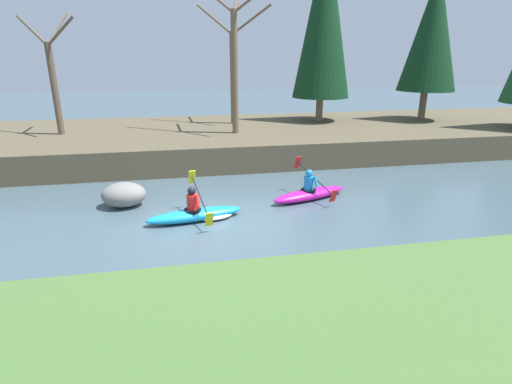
# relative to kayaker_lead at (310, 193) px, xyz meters

# --- Properties ---
(ground_plane) EXTENTS (90.00, 90.00, 0.00)m
(ground_plane) POSITION_rel_kayaker_lead_xyz_m (-3.06, -1.58, -0.22)
(ground_plane) COLOR #425660
(riverbank_far) EXTENTS (44.00, 8.73, 1.09)m
(riverbank_far) POSITION_rel_kayaker_lead_xyz_m (-3.06, 7.57, 0.32)
(riverbank_far) COLOR brown
(riverbank_far) RESTS_ON ground
(conifer_tree_left) EXTENTS (2.94, 2.94, 9.20)m
(conifer_tree_left) POSITION_rel_kayaker_lead_xyz_m (3.38, 8.91, 6.07)
(conifer_tree_left) COLOR #7A664C
(conifer_tree_left) RESTS_ON riverbank_far
(conifer_tree_mid_left) EXTENTS (2.94, 2.94, 7.46)m
(conifer_tree_mid_left) POSITION_rel_kayaker_lead_xyz_m (8.91, 8.09, 5.35)
(conifer_tree_mid_left) COLOR brown
(conifer_tree_mid_left) RESTS_ON riverbank_far
(bare_tree_upstream) EXTENTS (2.84, 2.81, 5.09)m
(bare_tree_upstream) POSITION_rel_kayaker_lead_xyz_m (-9.13, 7.42, 3.27)
(bare_tree_upstream) COLOR brown
(bare_tree_upstream) RESTS_ON riverbank_far
(bare_tree_mid_upstream) EXTENTS (3.76, 3.71, 6.83)m
(bare_tree_mid_upstream) POSITION_rel_kayaker_lead_xyz_m (-1.48, 6.25, 4.08)
(bare_tree_mid_upstream) COLOR brown
(bare_tree_mid_upstream) RESTS_ON riverbank_far
(bare_tree_mid_downstream) EXTENTS (3.26, 3.22, 5.88)m
(bare_tree_mid_downstream) POSITION_rel_kayaker_lead_xyz_m (-1.20, 8.95, 3.64)
(bare_tree_mid_downstream) COLOR brown
(bare_tree_mid_downstream) RESTS_ON riverbank_far
(kayaker_lead) EXTENTS (2.75, 2.02, 1.20)m
(kayaker_lead) POSITION_rel_kayaker_lead_xyz_m (0.00, 0.00, 0.00)
(kayaker_lead) COLOR #C61999
(kayaker_lead) RESTS_ON ground
(kayaker_middle) EXTENTS (2.79, 2.06, 1.20)m
(kayaker_middle) POSITION_rel_kayaker_lead_xyz_m (-3.62, -1.05, -0.02)
(kayaker_middle) COLOR #1993D6
(kayaker_middle) RESTS_ON ground
(boulder_midstream) EXTENTS (1.32, 1.04, 0.75)m
(boulder_midstream) POSITION_rel_kayaker_lead_xyz_m (-5.80, 0.48, 0.15)
(boulder_midstream) COLOR gray
(boulder_midstream) RESTS_ON ground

